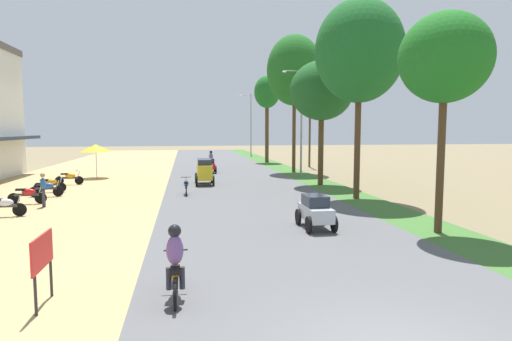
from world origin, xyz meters
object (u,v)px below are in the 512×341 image
parked_motorbike_fifth (50,184)px  parked_motorbike_sixth (70,177)px  parked_motorbike_third (28,194)px  streetlamp_mid (251,120)px  streetlamp_near (301,115)px  parked_motorbike_fourth (46,188)px  car_sedan_red (209,165)px  median_tree_fourth (295,70)px  median_tree_second (359,51)px  median_tree_nearest (445,59)px  median_tree_fifth (267,93)px  motorbike_foreground_rider (175,264)px  car_van_yellow (204,170)px  pedestrian_on_shoulder (43,188)px  car_hatchback_silver (315,210)px  motorbike_ahead_second (186,186)px  parked_motorbike_second (4,205)px  median_tree_third (322,91)px  vendor_umbrella (96,148)px  street_signboard (42,256)px  utility_pole_near (310,116)px  motorbike_ahead_third (211,160)px

parked_motorbike_fifth → parked_motorbike_sixth: same height
parked_motorbike_third → streetlamp_mid: size_ratio=0.21×
parked_motorbike_fifth → streetlamp_near: bearing=21.5°
parked_motorbike_fourth → parked_motorbike_sixth: 5.13m
car_sedan_red → median_tree_fourth: bearing=-3.5°
median_tree_second → median_tree_nearest: bearing=-90.8°
median_tree_fifth → motorbike_foreground_rider: (-9.27, -37.86, -6.79)m
car_van_yellow → streetlamp_mid: bearing=75.7°
parked_motorbike_third → pedestrian_on_shoulder: bearing=-43.2°
car_hatchback_silver → motorbike_ahead_second: 10.24m
parked_motorbike_second → median_tree_third: (16.31, 7.76, 5.62)m
parked_motorbike_sixth → median_tree_second: bearing=-26.9°
vendor_umbrella → median_tree_third: size_ratio=0.31×
street_signboard → utility_pole_near: size_ratio=0.16×
parked_motorbike_fifth → motorbike_ahead_second: bearing=-16.0°
vendor_umbrella → median_tree_nearest: median_tree_nearest is taller
parked_motorbike_second → motorbike_ahead_third: bearing=64.5°
parked_motorbike_fourth → vendor_umbrella: vendor_umbrella is taller
parked_motorbike_fifth → motorbike_foreground_rider: 18.81m
median_tree_fifth → car_sedan_red: (-7.05, -10.97, -6.90)m
vendor_umbrella → streetlamp_mid: 30.01m
vendor_umbrella → streetlamp_mid: size_ratio=0.30×
utility_pole_near → motorbike_ahead_third: (-9.70, -0.59, -4.13)m
car_hatchback_silver → car_van_yellow: bearing=104.6°
median_tree_second → car_hatchback_silver: bearing=-123.6°
street_signboard → utility_pole_near: utility_pole_near is taller
parked_motorbike_fifth → car_sedan_red: bearing=44.7°
parked_motorbike_fifth → motorbike_foreground_rider: size_ratio=1.00×
motorbike_foreground_rider → parked_motorbike_second: bearing=125.7°
median_tree_nearest → median_tree_fifth: bearing=89.7°
parked_motorbike_sixth → median_tree_third: 17.49m
motorbike_ahead_second → motorbike_ahead_third: 16.09m
median_tree_nearest → median_tree_second: size_ratio=0.74×
parked_motorbike_fifth → street_signboard: 17.75m
car_sedan_red → motorbike_foreground_rider: bearing=-94.7°
median_tree_third → car_sedan_red: bearing=127.1°
utility_pole_near → motorbike_foreground_rider: bearing=-111.3°
motorbike_foreground_rider → motorbike_ahead_third: same height
median_tree_fourth → utility_pole_near: (2.90, 5.08, -3.64)m
median_tree_fourth → car_sedan_red: (-7.20, 0.44, -7.88)m
car_van_yellow → parked_motorbike_fifth: bearing=-167.4°
streetlamp_mid → utility_pole_near: bearing=-80.9°
median_tree_third → motorbike_ahead_third: (-6.41, 13.03, -5.32)m
motorbike_ahead_second → car_hatchback_silver: bearing=-62.8°
pedestrian_on_shoulder → median_tree_fourth: size_ratio=0.14×
parked_motorbike_sixth → motorbike_foreground_rider: 21.90m
median_tree_nearest → median_tree_fifth: median_tree_fifth is taller
parked_motorbike_sixth → street_signboard: (4.60, -20.48, 0.55)m
motorbike_ahead_second → car_van_yellow: bearing=74.1°
street_signboard → motorbike_foreground_rider: (2.70, -0.17, -0.25)m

